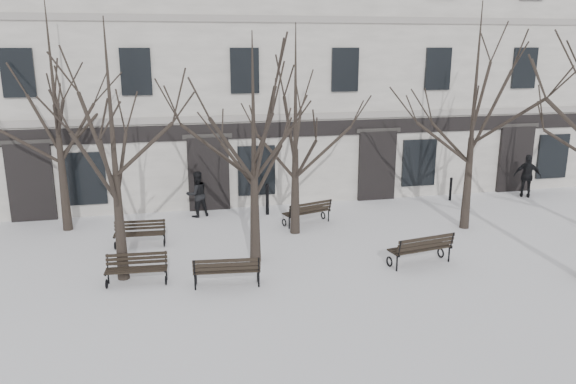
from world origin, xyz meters
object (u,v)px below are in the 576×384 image
object	(u,v)px
bench_2	(422,248)
bench_4	(308,211)
tree_1	(253,123)
bench_3	(140,233)
tree_0	(111,122)
bench_0	(137,268)
bench_1	(227,270)

from	to	relation	value
bench_2	bench_4	world-z (taller)	bench_2
tree_1	bench_3	distance (m)	5.54
tree_0	bench_0	bearing A→B (deg)	-47.95
bench_1	bench_3	xyz separation A→B (m)	(-2.39, 3.84, -0.05)
tree_0	bench_0	world-z (taller)	tree_0
bench_1	bench_3	size ratio (longest dim) A/B	1.11
tree_0	bench_1	world-z (taller)	tree_0
tree_1	bench_4	world-z (taller)	tree_1
bench_0	bench_1	world-z (taller)	bench_1
bench_0	bench_3	xyz separation A→B (m)	(-0.01, 3.07, -0.01)
bench_0	bench_4	world-z (taller)	bench_4
bench_1	bench_3	bearing A→B (deg)	-52.10
tree_0	bench_0	xyz separation A→B (m)	(0.39, -0.43, -3.95)
bench_0	bench_2	bearing A→B (deg)	0.50
bench_1	bench_2	size ratio (longest dim) A/B	0.91
bench_1	bench_4	size ratio (longest dim) A/B	0.98
tree_0	bench_4	bearing A→B (deg)	30.14
bench_2	bench_3	distance (m)	8.92
tree_1	bench_0	xyz separation A→B (m)	(-3.43, -0.90, -3.76)
bench_3	tree_1	bearing A→B (deg)	-28.90
tree_1	tree_0	bearing A→B (deg)	-172.98
bench_1	bench_2	world-z (taller)	bench_2
bench_0	bench_2	distance (m)	8.19
bench_0	bench_4	size ratio (longest dim) A/B	0.90
tree_0	bench_1	xyz separation A→B (m)	(2.77, -1.19, -3.91)
tree_0	bench_3	distance (m)	4.77
bench_1	tree_0	bearing A→B (deg)	-17.30
bench_2	bench_4	bearing A→B (deg)	-73.30
bench_1	bench_2	distance (m)	5.80
tree_0	bench_0	size ratio (longest dim) A/B	4.19
bench_2	bench_1	bearing A→B (deg)	-7.22
tree_0	tree_1	xyz separation A→B (m)	(3.82, 0.47, -0.20)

